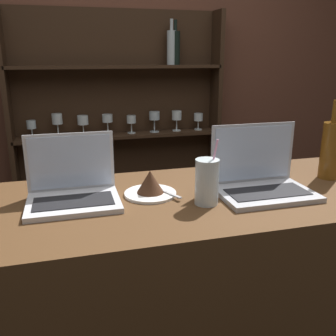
# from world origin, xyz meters

# --- Properties ---
(bar_counter) EXTENTS (2.00, 0.67, 1.02)m
(bar_counter) POSITION_xyz_m (0.00, 0.33, 0.51)
(bar_counter) COLOR #4C3019
(bar_counter) RESTS_ON ground_plane
(back_wall) EXTENTS (7.00, 0.06, 2.70)m
(back_wall) POSITION_xyz_m (0.00, 1.74, 1.35)
(back_wall) COLOR brown
(back_wall) RESTS_ON ground_plane
(back_shelf) EXTENTS (1.40, 0.18, 1.79)m
(back_shelf) POSITION_xyz_m (-0.04, 1.66, 0.93)
(back_shelf) COLOR #332114
(back_shelf) RESTS_ON ground_plane
(laptop_near) EXTENTS (0.31, 0.23, 0.23)m
(laptop_near) POSITION_xyz_m (-0.38, 0.39, 1.07)
(laptop_near) COLOR silver
(laptop_near) RESTS_ON bar_counter
(laptop_far) EXTENTS (0.34, 0.23, 0.24)m
(laptop_far) POSITION_xyz_m (0.29, 0.30, 1.07)
(laptop_far) COLOR #ADADB2
(laptop_far) RESTS_ON bar_counter
(cake_plate) EXTENTS (0.19, 0.19, 0.09)m
(cake_plate) POSITION_xyz_m (-0.11, 0.38, 1.05)
(cake_plate) COLOR white
(cake_plate) RESTS_ON bar_counter
(water_glass) EXTENTS (0.08, 0.08, 0.22)m
(water_glass) POSITION_xyz_m (0.05, 0.25, 1.10)
(water_glass) COLOR silver
(water_glass) RESTS_ON bar_counter
(wine_bottle_amber) EXTENTS (0.08, 0.08, 0.32)m
(wine_bottle_amber) POSITION_xyz_m (0.64, 0.38, 1.14)
(wine_bottle_amber) COLOR brown
(wine_bottle_amber) RESTS_ON bar_counter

